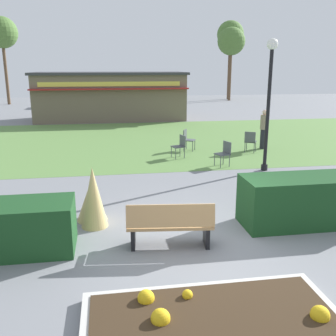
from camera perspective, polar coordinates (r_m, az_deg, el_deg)
name	(u,v)px	position (r m, az deg, el deg)	size (l,w,h in m)	color
ground_plane	(196,243)	(8.00, 4.19, -11.02)	(80.00, 80.00, 0.00)	slate
lawn_patch	(142,140)	(18.79, -3.82, 4.14)	(36.00, 12.00, 0.01)	#5B8442
flower_bed	(217,330)	(5.59, 7.29, -22.67)	(3.62, 2.18, 0.32)	beige
park_bench	(170,225)	(7.60, 0.33, -8.42)	(1.75, 0.71, 0.95)	tan
hedge_left	(20,227)	(7.98, -21.06, -8.23)	(2.03, 1.10, 0.98)	#19421E
hedge_right	(303,201)	(9.21, 19.43, -4.58)	(2.78, 1.10, 1.11)	#19421E
ornamental_grass_behind_left	(93,197)	(8.66, -10.99, -4.28)	(0.60, 0.60, 1.37)	tan
ornamental_grass_behind_right	(91,201)	(9.10, -11.28, -4.86)	(0.70, 0.70, 0.92)	tan
lamppost_mid	(269,90)	(13.30, 14.80, 11.12)	(0.36, 0.36, 4.35)	black
trash_bin	(49,226)	(8.03, -17.27, -8.16)	(0.52, 0.52, 0.87)	#2D4233
food_kiosk	(111,96)	(26.51, -8.52, 10.54)	(9.97, 4.34, 3.11)	#6B5B4C
cafe_chair_west	(224,152)	(13.89, 8.36, 2.40)	(0.55, 0.55, 0.89)	#4C5156
cafe_chair_east	(187,138)	(16.39, 2.90, 4.44)	(0.59, 0.59, 0.89)	#4C5156
cafe_chair_center	(180,145)	(15.02, 1.79, 3.50)	(0.54, 0.54, 0.89)	#4C5156
cafe_chair_north	(250,140)	(16.29, 12.10, 4.07)	(0.60, 0.60, 0.89)	#4C5156
person_strolling	(264,129)	(17.19, 14.04, 5.63)	(0.34, 0.34, 1.69)	#23232D
parked_car_west_slot	(68,100)	(35.25, -14.66, 9.76)	(4.24, 2.13, 1.20)	silver
tree_left_bg	(230,35)	(43.14, 9.24, 18.88)	(2.80, 2.80, 8.12)	brown
tree_right_bg	(2,33)	(39.69, -23.41, 17.88)	(2.80, 2.80, 7.84)	brown
tree_center_bg	(231,42)	(41.52, 9.37, 17.98)	(2.80, 2.80, 7.35)	brown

